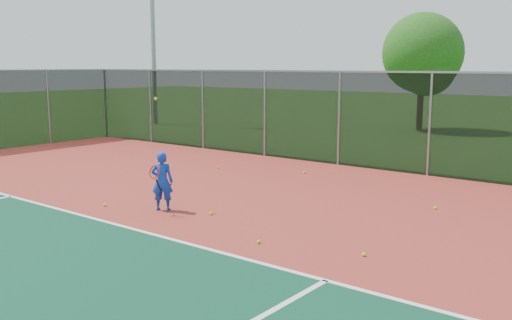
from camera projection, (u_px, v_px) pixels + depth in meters
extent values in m
plane|color=#285819|center=(73.00, 315.00, 7.41)|extent=(120.00, 120.00, 0.00)
cube|color=#9C3227|center=(183.00, 271.00, 8.96)|extent=(30.00, 20.00, 0.02)
cube|color=white|center=(326.00, 280.00, 8.52)|extent=(22.00, 0.10, 0.00)
cube|color=black|center=(430.00, 124.00, 16.47)|extent=(30.00, 0.04, 3.00)
cube|color=gray|center=(432.00, 72.00, 16.23)|extent=(30.00, 0.06, 0.06)
imported|color=#133BB4|center=(162.00, 181.00, 12.60)|extent=(0.57, 0.53, 1.32)
cylinder|color=black|center=(158.00, 185.00, 12.32)|extent=(0.03, 0.15, 0.27)
torus|color=#A51414|center=(154.00, 172.00, 12.19)|extent=(0.30, 0.13, 0.29)
sphere|color=yellow|center=(156.00, 99.00, 12.53)|extent=(0.07, 0.07, 0.07)
sphere|color=yellow|center=(259.00, 242.00, 10.31)|extent=(0.07, 0.07, 0.07)
sphere|color=yellow|center=(435.00, 208.00, 12.78)|extent=(0.07, 0.07, 0.07)
sphere|color=yellow|center=(211.00, 213.00, 12.28)|extent=(0.07, 0.07, 0.07)
sphere|color=yellow|center=(218.00, 167.00, 17.84)|extent=(0.07, 0.07, 0.07)
sphere|color=yellow|center=(364.00, 254.00, 9.62)|extent=(0.07, 0.07, 0.07)
sphere|color=yellow|center=(304.00, 172.00, 17.02)|extent=(0.07, 0.07, 0.07)
sphere|color=yellow|center=(105.00, 205.00, 13.03)|extent=(0.07, 0.07, 0.07)
cylinder|color=gray|center=(153.00, 24.00, 30.72)|extent=(0.24, 0.24, 10.80)
cylinder|color=#3D2516|center=(420.00, 108.00, 28.39)|extent=(0.30, 0.30, 2.22)
sphere|color=#1E5115|center=(422.00, 53.00, 27.95)|extent=(3.94, 3.94, 3.94)
sphere|color=#1E5115|center=(427.00, 68.00, 27.59)|extent=(2.71, 2.71, 2.71)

